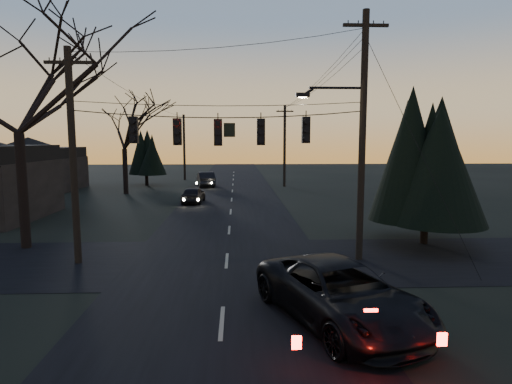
{
  "coord_description": "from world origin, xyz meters",
  "views": [
    {
      "loc": [
        0.43,
        -7.13,
        4.96
      ],
      "look_at": [
        1.18,
        9.36,
        2.94
      ],
      "focal_mm": 30.0,
      "sensor_mm": 36.0,
      "label": 1
    }
  ],
  "objects_px": {
    "evergreen_right": "(428,154)",
    "suv_near": "(340,293)",
    "sedan_oncoming_a": "(193,195)",
    "bare_tree_left": "(16,85)",
    "utility_pole_far_l": "(185,180)",
    "utility_pole_left": "(78,263)",
    "utility_pole_far_r": "(284,186)",
    "sedan_oncoming_b": "(206,179)",
    "utility_pole_right": "(359,259)"
  },
  "relations": [
    {
      "from": "evergreen_right",
      "to": "suv_near",
      "type": "height_order",
      "value": "evergreen_right"
    },
    {
      "from": "suv_near",
      "to": "sedan_oncoming_a",
      "type": "xyz_separation_m",
      "value": [
        -6.19,
        22.52,
        -0.17
      ]
    },
    {
      "from": "bare_tree_left",
      "to": "evergreen_right",
      "type": "relative_size",
      "value": 1.42
    },
    {
      "from": "utility_pole_far_l",
      "to": "suv_near",
      "type": "xyz_separation_m",
      "value": [
        9.2,
        -42.08,
        0.82
      ]
    },
    {
      "from": "utility_pole_left",
      "to": "bare_tree_left",
      "type": "bearing_deg",
      "value": 141.72
    },
    {
      "from": "utility_pole_far_r",
      "to": "sedan_oncoming_a",
      "type": "xyz_separation_m",
      "value": [
        -8.49,
        -11.56,
        0.64
      ]
    },
    {
      "from": "evergreen_right",
      "to": "utility_pole_left",
      "type": "bearing_deg",
      "value": -170.62
    },
    {
      "from": "sedan_oncoming_a",
      "to": "sedan_oncoming_b",
      "type": "distance_m",
      "value": 12.02
    },
    {
      "from": "utility_pole_right",
      "to": "sedan_oncoming_b",
      "type": "bearing_deg",
      "value": 106.41
    },
    {
      "from": "utility_pole_far_r",
      "to": "sedan_oncoming_a",
      "type": "distance_m",
      "value": 14.36
    },
    {
      "from": "evergreen_right",
      "to": "sedan_oncoming_b",
      "type": "relative_size",
      "value": 1.6
    },
    {
      "from": "bare_tree_left",
      "to": "sedan_oncoming_b",
      "type": "height_order",
      "value": "bare_tree_left"
    },
    {
      "from": "utility_pole_far_r",
      "to": "evergreen_right",
      "type": "distance_m",
      "value": 26.11
    },
    {
      "from": "utility_pole_far_l",
      "to": "evergreen_right",
      "type": "bearing_deg",
      "value": -65.31
    },
    {
      "from": "utility_pole_far_r",
      "to": "utility_pole_far_l",
      "type": "relative_size",
      "value": 1.06
    },
    {
      "from": "utility_pole_far_r",
      "to": "sedan_oncoming_b",
      "type": "relative_size",
      "value": 1.83
    },
    {
      "from": "utility_pole_far_l",
      "to": "suv_near",
      "type": "distance_m",
      "value": 43.09
    },
    {
      "from": "utility_pole_right",
      "to": "bare_tree_left",
      "type": "relative_size",
      "value": 0.95
    },
    {
      "from": "bare_tree_left",
      "to": "sedan_oncoming_a",
      "type": "distance_m",
      "value": 16.62
    },
    {
      "from": "sedan_oncoming_a",
      "to": "utility_pole_far_r",
      "type": "bearing_deg",
      "value": -122.29
    },
    {
      "from": "evergreen_right",
      "to": "utility_pole_right",
      "type": "bearing_deg",
      "value": -146.79
    },
    {
      "from": "utility_pole_far_r",
      "to": "suv_near",
      "type": "distance_m",
      "value": 34.17
    },
    {
      "from": "utility_pole_right",
      "to": "sedan_oncoming_a",
      "type": "bearing_deg",
      "value": 117.32
    },
    {
      "from": "utility_pole_right",
      "to": "bare_tree_left",
      "type": "height_order",
      "value": "bare_tree_left"
    },
    {
      "from": "utility_pole_far_l",
      "to": "sedan_oncoming_b",
      "type": "relative_size",
      "value": 1.72
    },
    {
      "from": "utility_pole_right",
      "to": "sedan_oncoming_a",
      "type": "relative_size",
      "value": 2.65
    },
    {
      "from": "bare_tree_left",
      "to": "sedan_oncoming_b",
      "type": "relative_size",
      "value": 2.26
    },
    {
      "from": "utility_pole_left",
      "to": "evergreen_right",
      "type": "relative_size",
      "value": 1.15
    },
    {
      "from": "utility_pole_left",
      "to": "bare_tree_left",
      "type": "xyz_separation_m",
      "value": [
        -3.3,
        2.6,
        7.35
      ]
    },
    {
      "from": "utility_pole_left",
      "to": "utility_pole_far_l",
      "type": "distance_m",
      "value": 36.0
    },
    {
      "from": "utility_pole_right",
      "to": "bare_tree_left",
      "type": "bearing_deg",
      "value": 170.03
    },
    {
      "from": "utility_pole_left",
      "to": "suv_near",
      "type": "xyz_separation_m",
      "value": [
        9.2,
        -6.08,
        0.82
      ]
    },
    {
      "from": "bare_tree_left",
      "to": "suv_near",
      "type": "bearing_deg",
      "value": -34.8
    },
    {
      "from": "utility_pole_left",
      "to": "evergreen_right",
      "type": "bearing_deg",
      "value": 9.38
    },
    {
      "from": "sedan_oncoming_a",
      "to": "evergreen_right",
      "type": "bearing_deg",
      "value": 135.68
    },
    {
      "from": "utility_pole_left",
      "to": "sedan_oncoming_a",
      "type": "bearing_deg",
      "value": 79.63
    },
    {
      "from": "utility_pole_left",
      "to": "bare_tree_left",
      "type": "relative_size",
      "value": 0.81
    },
    {
      "from": "utility_pole_left",
      "to": "utility_pole_far_l",
      "type": "height_order",
      "value": "utility_pole_left"
    },
    {
      "from": "evergreen_right",
      "to": "sedan_oncoming_b",
      "type": "bearing_deg",
      "value": 115.32
    },
    {
      "from": "bare_tree_left",
      "to": "suv_near",
      "type": "distance_m",
      "value": 16.56
    },
    {
      "from": "bare_tree_left",
      "to": "sedan_oncoming_b",
      "type": "xyz_separation_m",
      "value": [
        6.42,
        25.86,
        -6.58
      ]
    },
    {
      "from": "bare_tree_left",
      "to": "sedan_oncoming_a",
      "type": "relative_size",
      "value": 2.78
    },
    {
      "from": "utility_pole_far_l",
      "to": "sedan_oncoming_a",
      "type": "distance_m",
      "value": 19.8
    },
    {
      "from": "utility_pole_right",
      "to": "bare_tree_left",
      "type": "xyz_separation_m",
      "value": [
        -14.8,
        2.6,
        7.35
      ]
    },
    {
      "from": "evergreen_right",
      "to": "utility_pole_far_r",
      "type": "bearing_deg",
      "value": 98.67
    },
    {
      "from": "evergreen_right",
      "to": "utility_pole_far_l",
      "type": "bearing_deg",
      "value": 114.69
    },
    {
      "from": "bare_tree_left",
      "to": "suv_near",
      "type": "height_order",
      "value": "bare_tree_left"
    },
    {
      "from": "suv_near",
      "to": "utility_pole_far_l",
      "type": "bearing_deg",
      "value": 81.79
    },
    {
      "from": "utility_pole_far_r",
      "to": "sedan_oncoming_b",
      "type": "bearing_deg",
      "value": 176.84
    },
    {
      "from": "utility_pole_far_r",
      "to": "bare_tree_left",
      "type": "distance_m",
      "value": 30.3
    }
  ]
}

